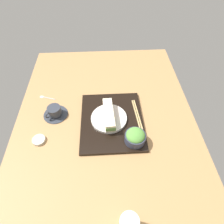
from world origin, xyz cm
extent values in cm
cube|color=tan|center=(0.00, 0.00, -1.50)|extent=(140.00, 100.00, 3.00)
cube|color=black|center=(0.19, -3.39, 0.76)|extent=(40.24, 33.89, 1.52)
cylinder|color=silver|center=(0.52, -1.79, 2.25)|extent=(19.64, 19.64, 1.47)
cube|color=beige|center=(-5.31, -2.15, 3.65)|extent=(7.77, 5.31, 1.33)
cube|color=#669347|center=(-5.31, -2.15, 5.42)|extent=(8.38, 5.55, 2.20)
cube|color=beige|center=(-5.31, -2.15, 7.18)|extent=(7.77, 5.31, 1.33)
cube|color=#EFE5C1|center=(0.52, -1.79, 3.78)|extent=(7.77, 5.31, 1.59)
cube|color=#CC6B4C|center=(0.52, -1.79, 5.51)|extent=(8.20, 5.38, 1.86)
cube|color=#EFE5C1|center=(0.52, -1.79, 7.24)|extent=(7.77, 5.31, 1.59)
cube|color=#EFE5C1|center=(6.35, -1.42, 3.74)|extent=(7.77, 5.31, 1.51)
cube|color=#CC6B4C|center=(6.35, -1.42, 5.57)|extent=(8.35, 5.35, 2.15)
cube|color=#EFE5C1|center=(6.35, -1.42, 7.40)|extent=(7.77, 5.31, 1.51)
cylinder|color=#33384C|center=(-13.72, -14.13, 3.85)|extent=(10.42, 10.42, 4.68)
ellipsoid|color=#5B9E42|center=(-13.72, -14.13, 6.19)|extent=(9.27, 9.27, 5.10)
cube|color=tan|center=(2.08, -18.23, 1.87)|extent=(22.91, 2.54, 0.70)
cube|color=tan|center=(1.99, -17.16, 1.87)|extent=(22.91, 2.54, 0.70)
cylinder|color=#333842|center=(6.64, 28.37, 0.40)|extent=(13.69, 13.69, 0.80)
cylinder|color=#333842|center=(6.64, 28.37, 3.36)|extent=(7.39, 7.39, 5.12)
cylinder|color=#382111|center=(6.64, 28.37, 5.52)|extent=(6.80, 6.80, 0.40)
torus|color=#333842|center=(3.57, 31.38, 3.36)|extent=(3.18, 3.14, 3.67)
cylinder|color=beige|center=(-10.32, 34.55, 0.72)|extent=(6.56, 6.56, 1.44)
cube|color=silver|center=(20.00, 34.60, 0.25)|extent=(3.36, 8.86, 0.50)
ellipsoid|color=silver|center=(21.44, 38.96, 0.40)|extent=(2.78, 3.29, 0.80)
camera|label=1|loc=(-62.53, 0.43, 83.32)|focal=30.07mm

